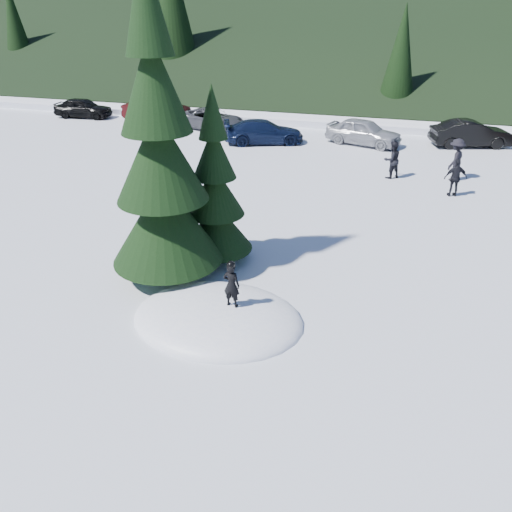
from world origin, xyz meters
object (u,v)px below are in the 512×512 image
(car_0, at_px, (83,108))
(car_3, at_px, (264,132))
(spruce_tall, at_px, (161,168))
(adult_2, at_px, (455,160))
(spruce_short, at_px, (215,197))
(car_1, at_px, (157,110))
(car_2, at_px, (212,119))
(adult_1, at_px, (456,178))
(child_skier, at_px, (232,285))
(adult_0, at_px, (392,160))
(car_4, at_px, (364,132))
(car_5, at_px, (471,134))

(car_0, relative_size, car_3, 0.88)
(spruce_tall, bearing_deg, adult_2, 54.34)
(car_0, bearing_deg, spruce_short, -141.75)
(car_1, height_order, car_2, car_1)
(spruce_short, height_order, car_0, spruce_short)
(car_2, bearing_deg, adult_1, -100.54)
(child_skier, height_order, adult_0, adult_0)
(child_skier, xyz_separation_m, car_3, (-4.12, 17.49, -0.42))
(adult_2, relative_size, car_4, 0.44)
(spruce_short, relative_size, car_0, 1.36)
(car_0, xyz_separation_m, car_2, (9.91, -0.81, -0.03))
(car_2, height_order, car_5, car_5)
(spruce_tall, relative_size, adult_1, 5.40)
(adult_2, xyz_separation_m, car_5, (1.21, 6.45, -0.22))
(adult_0, height_order, adult_1, adult_0)
(car_0, xyz_separation_m, car_4, (19.51, -1.85, 0.05))
(car_0, bearing_deg, car_3, -107.90)
(adult_2, bearing_deg, car_4, -115.90)
(spruce_tall, relative_size, car_4, 2.02)
(spruce_tall, height_order, car_3, spruce_tall)
(car_2, bearing_deg, adult_0, -100.04)
(adult_1, bearing_deg, car_5, -114.33)
(adult_0, relative_size, car_1, 0.37)
(car_0, distance_m, car_4, 19.60)
(spruce_short, relative_size, adult_2, 2.86)
(adult_1, distance_m, car_0, 25.75)
(adult_0, relative_size, car_2, 0.37)
(adult_1, xyz_separation_m, car_5, (1.29, 8.74, -0.08))
(child_skier, xyz_separation_m, adult_0, (3.21, 13.11, -0.22))
(car_1, bearing_deg, car_0, 91.62)
(spruce_short, distance_m, adult_2, 12.99)
(adult_1, xyz_separation_m, car_1, (-18.57, 9.79, -0.04))
(adult_0, bearing_deg, adult_1, 108.67)
(car_4, relative_size, car_5, 0.97)
(spruce_short, xyz_separation_m, car_5, (8.75, 16.96, -1.38))
(adult_1, xyz_separation_m, adult_2, (0.09, 2.29, 0.14))
(child_skier, bearing_deg, car_3, -70.76)
(car_4, bearing_deg, adult_0, -144.81)
(spruce_tall, height_order, car_0, spruce_tall)
(adult_2, distance_m, car_3, 10.79)
(spruce_tall, relative_size, car_1, 1.89)
(spruce_short, xyz_separation_m, car_0, (-16.56, 17.51, -1.43))
(child_skier, xyz_separation_m, car_5, (7.17, 20.11, -0.35))
(child_skier, height_order, adult_1, child_skier)
(spruce_short, height_order, child_skier, spruce_short)
(adult_0, height_order, car_3, adult_0)
(car_2, xyz_separation_m, car_3, (4.11, -2.36, 0.01))
(adult_1, bearing_deg, car_2, -46.92)
(car_2, bearing_deg, adult_2, -93.09)
(car_0, relative_size, car_1, 0.87)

